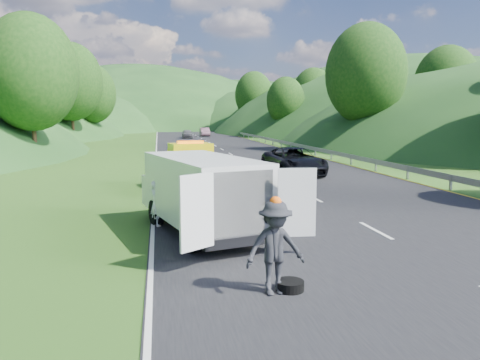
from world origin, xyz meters
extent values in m
plane|color=#38661E|center=(0.00, 0.00, 0.00)|extent=(320.00, 320.00, 0.00)
cube|color=black|center=(3.00, 40.00, 0.01)|extent=(14.00, 200.00, 0.02)
cube|color=gray|center=(10.30, 52.50, 0.00)|extent=(0.06, 140.00, 1.52)
cylinder|color=black|center=(-3.11, 8.59, 0.47)|extent=(0.48, 0.97, 0.93)
cylinder|color=black|center=(-1.37, 8.90, 0.47)|extent=(0.48, 0.97, 0.93)
cylinder|color=black|center=(-2.45, 4.92, 0.47)|extent=(0.48, 0.97, 0.93)
cylinder|color=black|center=(-0.71, 5.24, 0.47)|extent=(0.48, 0.97, 0.93)
cube|color=yellow|center=(-2.10, 7.97, 1.35)|extent=(2.23, 1.82, 1.77)
cube|color=yellow|center=(-1.73, 5.90, 1.12)|extent=(2.57, 3.47, 1.21)
cube|color=black|center=(-1.73, 5.90, 1.77)|extent=(2.57, 3.47, 0.09)
cube|color=black|center=(-2.29, 9.06, 0.84)|extent=(2.03, 1.43, 0.65)
cube|color=black|center=(-2.39, 9.61, 0.65)|extent=(1.96, 0.53, 0.47)
cube|color=yellow|center=(-2.35, 9.39, 1.44)|extent=(1.96, 1.05, 1.02)
cube|color=orange|center=(-2.10, 7.97, 2.28)|extent=(1.32, 0.46, 0.15)
cube|color=black|center=(-2.21, 8.61, 1.68)|extent=(1.75, 0.38, 0.84)
cylinder|color=black|center=(-3.78, 0.08, 0.42)|extent=(0.53, 0.89, 0.83)
cylinder|color=black|center=(-1.98, 0.59, 0.42)|extent=(0.53, 0.89, 0.83)
cylinder|color=black|center=(-2.82, -3.33, 0.42)|extent=(0.53, 0.89, 0.83)
cylinder|color=black|center=(-1.02, -2.81, 0.42)|extent=(0.53, 0.89, 0.83)
cube|color=silver|center=(-2.37, -1.47, 1.40)|extent=(3.52, 5.78, 1.92)
cube|color=silver|center=(-3.15, 1.28, 0.99)|extent=(2.26, 1.47, 1.04)
cube|color=black|center=(-3.10, 1.08, 1.82)|extent=(1.95, 0.86, 0.87)
cube|color=black|center=(-1.65, -4.02, 1.40)|extent=(1.73, 0.58, 1.66)
cube|color=silver|center=(-2.82, -4.84, 1.40)|extent=(0.84, 0.63, 1.77)
cube|color=silver|center=(-0.22, -4.10, 1.40)|extent=(0.99, 0.13, 1.77)
cube|color=black|center=(-1.62, -4.12, 0.47)|extent=(2.04, 0.72, 0.26)
imported|color=white|center=(-3.77, -0.17, 0.00)|extent=(0.59, 0.66, 1.49)
imported|color=#CACA6C|center=(-2.75, -0.39, 0.00)|extent=(0.65, 0.63, 1.05)
imported|color=black|center=(-1.40, -6.56, 0.00)|extent=(1.32, 0.87, 1.91)
cube|color=#64654C|center=(-3.83, 1.36, 0.31)|extent=(0.40, 0.25, 0.62)
cylinder|color=black|center=(-1.05, -6.43, 0.00)|extent=(0.59, 0.59, 0.20)
imported|color=black|center=(4.49, 12.17, 0.00)|extent=(3.06, 6.05, 1.64)
imported|color=#4E4D52|center=(0.92, 59.49, 0.00)|extent=(1.64, 4.08, 1.39)
imported|color=#764F5F|center=(4.34, 66.46, 0.00)|extent=(1.56, 4.46, 1.47)
camera|label=1|loc=(-3.65, -15.37, 3.60)|focal=35.00mm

